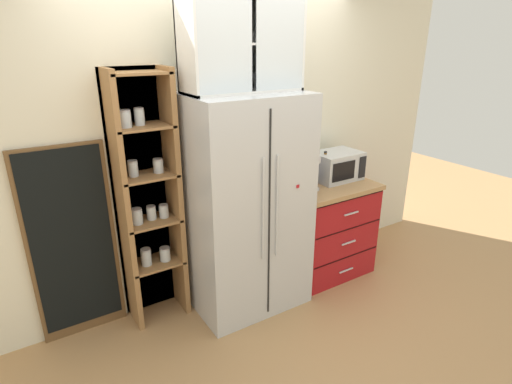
# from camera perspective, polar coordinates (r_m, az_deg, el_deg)

# --- Properties ---
(ground_plane) EXTENTS (10.62, 10.62, 0.00)m
(ground_plane) POSITION_cam_1_polar(r_m,az_deg,el_deg) (3.69, -1.26, -14.59)
(ground_plane) COLOR tan
(wall_back_cream) EXTENTS (4.93, 0.10, 2.55)m
(wall_back_cream) POSITION_cam_1_polar(r_m,az_deg,el_deg) (3.47, -4.85, 6.34)
(wall_back_cream) COLOR silver
(wall_back_cream) RESTS_ON ground
(refrigerator) EXTENTS (0.91, 0.70, 1.76)m
(refrigerator) POSITION_cam_1_polar(r_m,az_deg,el_deg) (3.27, -1.48, -1.78)
(refrigerator) COLOR silver
(refrigerator) RESTS_ON ground
(pantry_shelf_column) EXTENTS (0.47, 0.31, 1.95)m
(pantry_shelf_column) POSITION_cam_1_polar(r_m,az_deg,el_deg) (3.18, -15.01, -0.76)
(pantry_shelf_column) COLOR brown
(pantry_shelf_column) RESTS_ON ground
(counter_cabinet) EXTENTS (0.81, 0.66, 0.89)m
(counter_cabinet) POSITION_cam_1_polar(r_m,az_deg,el_deg) (3.95, 9.55, -4.84)
(counter_cabinet) COLOR #A8161C
(counter_cabinet) RESTS_ON ground
(microwave) EXTENTS (0.44, 0.33, 0.26)m
(microwave) POSITION_cam_1_polar(r_m,az_deg,el_deg) (3.87, 11.16, 3.63)
(microwave) COLOR silver
(microwave) RESTS_ON counter_cabinet
(coffee_maker) EXTENTS (0.17, 0.20, 0.31)m
(coffee_maker) POSITION_cam_1_polar(r_m,az_deg,el_deg) (3.56, 6.59, 2.83)
(coffee_maker) COLOR #B7B7BC
(coffee_maker) RESTS_ON counter_cabinet
(mug_navy) EXTENTS (0.12, 0.09, 0.08)m
(mug_navy) POSITION_cam_1_polar(r_m,az_deg,el_deg) (3.77, 10.02, 1.82)
(mug_navy) COLOR navy
(mug_navy) RESTS_ON counter_cabinet
(mug_red) EXTENTS (0.11, 0.07, 0.10)m
(mug_red) POSITION_cam_1_polar(r_m,az_deg,el_deg) (3.76, 10.04, 1.93)
(mug_red) COLOR red
(mug_red) RESTS_ON counter_cabinet
(bottle_amber) EXTENTS (0.07, 0.07, 0.29)m
(bottle_amber) POSITION_cam_1_polar(r_m,az_deg,el_deg) (3.78, 9.54, 3.28)
(bottle_amber) COLOR brown
(bottle_amber) RESTS_ON counter_cabinet
(bottle_cobalt) EXTENTS (0.06, 0.06, 0.26)m
(bottle_cobalt) POSITION_cam_1_polar(r_m,az_deg,el_deg) (3.70, 7.68, 2.79)
(bottle_cobalt) COLOR navy
(bottle_cobalt) RESTS_ON counter_cabinet
(upper_cabinet) EXTENTS (0.87, 0.32, 0.66)m
(upper_cabinet) POSITION_cam_1_polar(r_m,az_deg,el_deg) (3.06, -2.19, 19.94)
(upper_cabinet) COLOR silver
(upper_cabinet) RESTS_ON refrigerator
(chalkboard_menu) EXTENTS (0.60, 0.04, 1.47)m
(chalkboard_menu) POSITION_cam_1_polar(r_m,az_deg,el_deg) (3.24, -24.23, -6.67)
(chalkboard_menu) COLOR brown
(chalkboard_menu) RESTS_ON ground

